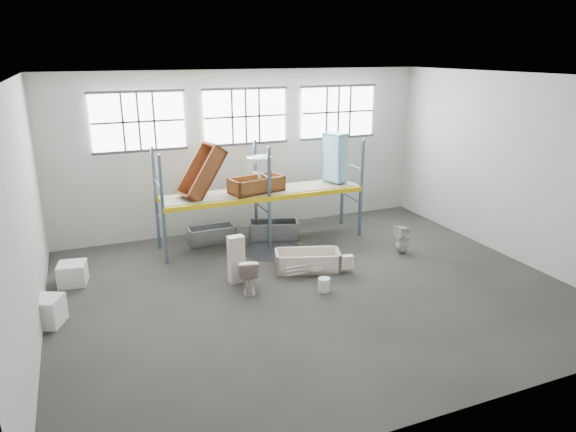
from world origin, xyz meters
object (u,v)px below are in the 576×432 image
bathtub_beige (307,260)px  toilet_beige (248,274)px  steel_tub_right (273,230)px  cistern_tall (236,259)px  bucket (324,285)px  carton_near (44,311)px  rust_tub_flat (256,184)px  toilet_white (402,239)px  steel_tub_left (212,235)px  blue_tub_upright (335,158)px

bathtub_beige → toilet_beige: size_ratio=2.02×
steel_tub_right → cistern_tall: bearing=-127.4°
toilet_beige → bucket: size_ratio=2.51×
carton_near → bucket: bearing=-7.6°
toilet_beige → bucket: 1.85m
cistern_tall → rust_tub_flat: size_ratio=0.77×
toilet_beige → cistern_tall: (-0.12, 0.56, 0.18)m
rust_tub_flat → carton_near: (-5.74, -2.87, -1.51)m
toilet_beige → carton_near: bearing=13.7°
toilet_beige → carton_near: 4.49m
toilet_white → carton_near: bearing=-91.0°
steel_tub_left → rust_tub_flat: rust_tub_flat is taller
cistern_tall → blue_tub_upright: bearing=27.5°
bucket → carton_near: size_ratio=0.47×
bathtub_beige → steel_tub_right: 2.55m
toilet_beige → rust_tub_flat: bearing=-98.7°
toilet_white → bucket: size_ratio=2.44×
toilet_beige → steel_tub_right: size_ratio=0.56×
toilet_beige → blue_tub_upright: blue_tub_upright is taller
blue_tub_upright → bathtub_beige: bearing=-129.4°
carton_near → bathtub_beige: bearing=4.7°
toilet_beige → cistern_tall: 0.60m
toilet_beige → cistern_tall: cistern_tall is taller
steel_tub_left → toilet_white: bearing=-30.8°
toilet_white → rust_tub_flat: bearing=-127.4°
steel_tub_left → rust_tub_flat: size_ratio=0.88×
toilet_white → steel_tub_left: size_ratio=0.59×
bucket → steel_tub_right: bearing=87.4°
cistern_tall → blue_tub_upright: size_ratio=0.81×
bathtub_beige → steel_tub_left: (-1.85, 2.91, 0.00)m
bathtub_beige → steel_tub_left: steel_tub_left is taller
cistern_tall → rust_tub_flat: rust_tub_flat is taller
steel_tub_left → blue_tub_upright: (3.87, -0.45, 2.14)m
bathtub_beige → cistern_tall: cistern_tall is taller
bucket → carton_near: bearing=172.4°
steel_tub_left → toilet_beige: bearing=-89.7°
steel_tub_left → blue_tub_upright: size_ratio=0.93×
steel_tub_left → carton_near: carton_near is taller
steel_tub_right → carton_near: size_ratio=2.10×
steel_tub_right → bucket: steel_tub_right is taller
rust_tub_flat → toilet_beige: bearing=-113.1°
steel_tub_right → toilet_beige: bearing=-120.5°
bathtub_beige → steel_tub_left: bearing=140.3°
toilet_beige → rust_tub_flat: (1.25, 2.92, 1.40)m
toilet_white → steel_tub_left: toilet_white is taller
toilet_white → steel_tub_left: bearing=-125.2°
cistern_tall → bathtub_beige: bearing=-4.0°
bathtub_beige → toilet_white: 2.99m
cistern_tall → steel_tub_right: (1.96, 2.57, -0.33)m
bathtub_beige → blue_tub_upright: 3.84m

